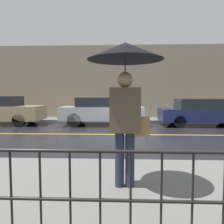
{
  "coord_description": "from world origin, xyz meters",
  "views": [
    {
      "loc": [
        -0.24,
        -8.81,
        1.57
      ],
      "look_at": [
        -0.46,
        -3.75,
        1.2
      ],
      "focal_mm": 35.0,
      "sensor_mm": 36.0,
      "label": 1
    }
  ],
  "objects": [
    {
      "name": "sidewalk_far",
      "position": [
        0.0,
        4.91,
        0.07
      ],
      "size": [
        28.0,
        1.93,
        0.14
      ],
      "color": "slate",
      "rests_on": "ground_plane"
    },
    {
      "name": "lane_marking",
      "position": [
        0.0,
        0.0,
        0.0
      ],
      "size": [
        25.2,
        0.12,
        0.01
      ],
      "color": "gold",
      "rests_on": "ground_plane"
    },
    {
      "name": "railing_foreground",
      "position": [
        -0.0,
        -6.73,
        0.71
      ],
      "size": [
        12.0,
        0.04,
        0.91
      ],
      "color": "black",
      "rests_on": "sidewalk_near"
    },
    {
      "name": "car_silver",
      "position": [
        -1.31,
        2.75,
        0.77
      ],
      "size": [
        4.35,
        1.73,
        1.49
      ],
      "color": "#B2B5BA",
      "rests_on": "ground_plane"
    },
    {
      "name": "ground_plane",
      "position": [
        0.0,
        0.0,
        0.0
      ],
      "size": [
        80.0,
        80.0,
        0.0
      ],
      "primitive_type": "plane",
      "color": "black"
    },
    {
      "name": "pedestrian",
      "position": [
        -0.18,
        -5.44,
        1.94
      ],
      "size": [
        1.16,
        1.16,
        2.24
      ],
      "rotation": [
        0.0,
        0.0,
        3.14
      ],
      "color": "#23283D",
      "rests_on": "sidewalk_near"
    },
    {
      "name": "sidewalk_near",
      "position": [
        0.0,
        -5.46,
        0.07
      ],
      "size": [
        28.0,
        3.03,
        0.14
      ],
      "color": "slate",
      "rests_on": "ground_plane"
    },
    {
      "name": "building_storefront",
      "position": [
        0.0,
        6.02,
        2.47
      ],
      "size": [
        28.0,
        0.3,
        4.94
      ],
      "color": "gray",
      "rests_on": "ground_plane"
    },
    {
      "name": "car_navy",
      "position": [
        3.95,
        2.75,
        0.72
      ],
      "size": [
        4.42,
        1.74,
        1.42
      ],
      "color": "#19234C",
      "rests_on": "ground_plane"
    }
  ]
}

